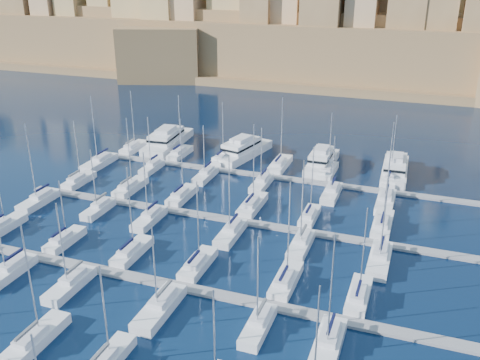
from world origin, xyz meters
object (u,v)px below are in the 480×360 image
at_px(motor_yacht_c, 322,160).
at_px(motor_yacht_d, 395,169).
at_px(sailboat_2, 36,338).
at_px(motor_yacht_a, 167,140).
at_px(motor_yacht_b, 242,150).

xyz_separation_m(motor_yacht_c, motor_yacht_d, (15.64, 0.34, 0.00)).
distance_m(sailboat_2, motor_yacht_d, 78.46).
xyz_separation_m(sailboat_2, motor_yacht_d, (35.42, 70.01, 0.96)).
bearing_deg(sailboat_2, motor_yacht_a, 104.93).
height_order(sailboat_2, motor_yacht_d, sailboat_2).
relative_size(motor_yacht_c, motor_yacht_d, 0.95).
height_order(motor_yacht_c, motor_yacht_d, same).
relative_size(motor_yacht_a, motor_yacht_b, 1.08).
height_order(motor_yacht_b, motor_yacht_d, same).
bearing_deg(motor_yacht_a, motor_yacht_b, -2.49).
bearing_deg(motor_yacht_c, sailboat_2, -105.85).
bearing_deg(motor_yacht_c, motor_yacht_a, 177.27).
distance_m(sailboat_2, motor_yacht_a, 74.02).
distance_m(motor_yacht_c, motor_yacht_d, 15.64).
relative_size(sailboat_2, motor_yacht_d, 0.93).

